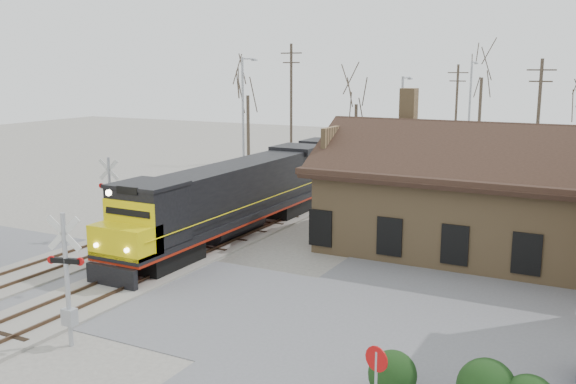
# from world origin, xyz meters

# --- Properties ---
(ground) EXTENTS (140.00, 140.00, 0.00)m
(ground) POSITION_xyz_m (0.00, 0.00, 0.00)
(ground) COLOR #A59F95
(ground) RESTS_ON ground
(road) EXTENTS (60.00, 9.00, 0.03)m
(road) POSITION_xyz_m (0.00, 0.00, 0.01)
(road) COLOR slate
(road) RESTS_ON ground
(track_main) EXTENTS (3.40, 90.00, 0.24)m
(track_main) POSITION_xyz_m (0.00, 15.00, 0.07)
(track_main) COLOR #A59F95
(track_main) RESTS_ON ground
(track_siding) EXTENTS (3.40, 90.00, 0.24)m
(track_siding) POSITION_xyz_m (-4.50, 15.00, 0.07)
(track_siding) COLOR #A59F95
(track_siding) RESTS_ON ground
(depot) EXTENTS (15.20, 9.31, 7.90)m
(depot) POSITION_xyz_m (11.99, 12.00, 2.41)
(depot) COLOR #93744C
(depot) RESTS_ON ground
(locomotive_lead) EXTENTS (2.76, 18.48, 4.10)m
(locomotive_lead) POSITION_xyz_m (0.00, 8.06, 2.15)
(locomotive_lead) COLOR black
(locomotive_lead) RESTS_ON ground
(locomotive_trailing) EXTENTS (2.76, 18.48, 3.88)m
(locomotive_trailing) POSITION_xyz_m (0.00, 26.82, 2.15)
(locomotive_trailing) COLOR black
(locomotive_trailing) RESTS_ON ground
(crossbuck_near) EXTENTS (1.25, 0.43, 4.47)m
(crossbuck_near) POSITION_xyz_m (2.70, -5.42, 2.07)
(crossbuck_near) COLOR #A5A8AD
(crossbuck_near) RESTS_ON ground
(crossbuck_far) EXTENTS (1.23, 0.37, 4.37)m
(crossbuck_far) POSITION_xyz_m (-5.57, 5.46, 2.03)
(crossbuck_far) COLOR #A5A8AD
(crossbuck_far) RESTS_ON ground
(do_not_enter_sign) EXTENTS (0.65, 0.24, 2.25)m
(do_not_enter_sign) POSITION_xyz_m (13.23, -5.52, 1.56)
(do_not_enter_sign) COLOR #A5A8AD
(do_not_enter_sign) RESTS_ON ground
(hedge_a) EXTENTS (1.35, 1.35, 1.35)m
(hedge_a) POSITION_xyz_m (13.09, -3.75, 0.67)
(hedge_a) COLOR black
(hedge_a) RESTS_ON ground
(streetlight_a) EXTENTS (0.25, 2.04, 9.69)m
(streetlight_a) POSITION_xyz_m (-6.45, 20.49, 5.39)
(streetlight_a) COLOR #A5A8AD
(streetlight_a) RESTS_ON ground
(streetlight_b) EXTENTS (0.25, 2.04, 8.36)m
(streetlight_b) POSITION_xyz_m (4.18, 24.54, 4.71)
(streetlight_b) COLOR #A5A8AD
(streetlight_b) RESTS_ON ground
(streetlight_c) EXTENTS (0.25, 2.04, 9.49)m
(streetlight_c) POSITION_xyz_m (6.72, 34.78, 5.28)
(streetlight_c) COLOR #A5A8AD
(streetlight_c) RESTS_ON ground
(utility_pole_a) EXTENTS (2.00, 0.24, 10.97)m
(utility_pole_a) POSITION_xyz_m (-7.73, 30.45, 5.72)
(utility_pole_a) COLOR #382D23
(utility_pole_a) RESTS_ON ground
(utility_pole_b) EXTENTS (2.00, 0.24, 9.26)m
(utility_pole_b) POSITION_xyz_m (3.43, 44.17, 4.85)
(utility_pole_b) COLOR #382D23
(utility_pole_b) RESTS_ON ground
(utility_pole_c) EXTENTS (2.00, 0.24, 9.59)m
(utility_pole_c) POSITION_xyz_m (12.65, 29.64, 5.02)
(utility_pole_c) COLOR #382D23
(utility_pole_c) RESTS_ON ground
(tree_a) EXTENTS (4.25, 4.25, 10.41)m
(tree_a) POSITION_xyz_m (-13.51, 32.74, 7.41)
(tree_a) COLOR #382D23
(tree_a) RESTS_ON ground
(tree_b) EXTENTS (3.71, 3.71, 9.10)m
(tree_b) POSITION_xyz_m (-4.29, 37.11, 6.47)
(tree_b) COLOR #382D23
(tree_b) RESTS_ON ground
(tree_c) EXTENTS (5.31, 5.31, 13.01)m
(tree_c) POSITION_xyz_m (4.98, 47.88, 9.27)
(tree_c) COLOR #382D23
(tree_c) RESTS_ON ground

